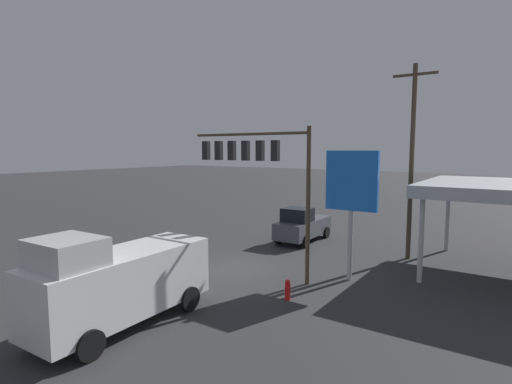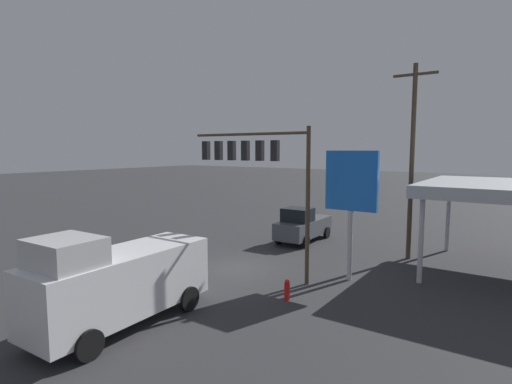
# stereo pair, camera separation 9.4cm
# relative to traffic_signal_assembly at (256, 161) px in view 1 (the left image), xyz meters

# --- Properties ---
(ground_plane) EXTENTS (200.00, 200.00, 0.00)m
(ground_plane) POSITION_rel_traffic_signal_assembly_xyz_m (1.40, -0.09, -5.72)
(ground_plane) COLOR #2D2D30
(traffic_signal_assembly) EXTENTS (6.87, 0.43, 7.37)m
(traffic_signal_assembly) POSITION_rel_traffic_signal_assembly_xyz_m (0.00, 0.00, 0.00)
(traffic_signal_assembly) COLOR #473828
(traffic_signal_assembly) RESTS_ON ground
(utility_pole) EXTENTS (2.40, 0.26, 11.04)m
(utility_pole) POSITION_rel_traffic_signal_assembly_xyz_m (-5.75, -7.28, 0.09)
(utility_pole) COLOR #473828
(utility_pole) RESTS_ON ground
(price_sign) EXTENTS (2.54, 0.27, 6.26)m
(price_sign) POSITION_rel_traffic_signal_assembly_xyz_m (-4.36, -1.71, -1.17)
(price_sign) COLOR #B7B7BC
(price_sign) RESTS_ON ground
(delivery_truck) EXTENTS (2.76, 6.88, 3.58)m
(delivery_truck) POSITION_rel_traffic_signal_assembly_xyz_m (0.47, 7.86, -4.03)
(delivery_truck) COLOR silver
(delivery_truck) RESTS_ON ground
(pickup_parked) EXTENTS (2.39, 5.26, 2.40)m
(pickup_parked) POSITION_rel_traffic_signal_assembly_xyz_m (1.38, -7.68, -4.61)
(pickup_parked) COLOR #474C51
(pickup_parked) RESTS_ON ground
(fire_hydrant) EXTENTS (0.24, 0.24, 0.88)m
(fire_hydrant) POSITION_rel_traffic_signal_assembly_xyz_m (-3.19, 2.26, -5.28)
(fire_hydrant) COLOR red
(fire_hydrant) RESTS_ON ground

